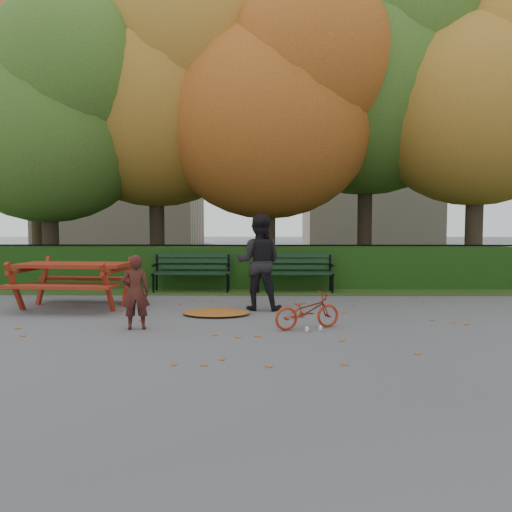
{
  "coord_description": "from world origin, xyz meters",
  "views": [
    {
      "loc": [
        0.33,
        -7.9,
        1.64
      ],
      "look_at": [
        0.23,
        1.24,
        1.0
      ],
      "focal_mm": 35.0,
      "sensor_mm": 36.0,
      "label": 1
    }
  ],
  "objects_px": {
    "tree_e": "(493,92)",
    "child": "(136,292)",
    "tree_a": "(55,113)",
    "bicycle": "(307,311)",
    "bench_left": "(192,269)",
    "tree_b": "(166,91)",
    "bench_right": "(294,269)",
    "tree_f": "(42,101)",
    "adult": "(259,262)",
    "tree_c": "(280,104)",
    "tree_d": "(382,74)",
    "tree_g": "(493,113)",
    "picnic_table": "(73,273)"
  },
  "relations": [
    {
      "from": "tree_e",
      "to": "child",
      "type": "xyz_separation_m",
      "value": [
        -8.1,
        -6.21,
        -4.52
      ]
    },
    {
      "from": "tree_a",
      "to": "bicycle",
      "type": "distance_m",
      "value": 9.6
    },
    {
      "from": "bench_left",
      "to": "tree_b",
      "type": "bearing_deg",
      "value": 110.58
    },
    {
      "from": "tree_a",
      "to": "bench_right",
      "type": "relative_size",
      "value": 4.16
    },
    {
      "from": "tree_b",
      "to": "tree_f",
      "type": "xyz_separation_m",
      "value": [
        -4.69,
        2.49,
        0.29
      ]
    },
    {
      "from": "tree_b",
      "to": "bench_right",
      "type": "xyz_separation_m",
      "value": [
        3.54,
        -3.04,
        -4.88
      ]
    },
    {
      "from": "adult",
      "to": "tree_c",
      "type": "bearing_deg",
      "value": -88.82
    },
    {
      "from": "tree_a",
      "to": "bicycle",
      "type": "height_order",
      "value": "tree_a"
    },
    {
      "from": "tree_b",
      "to": "adult",
      "type": "relative_size",
      "value": 4.98
    },
    {
      "from": "bicycle",
      "to": "tree_d",
      "type": "bearing_deg",
      "value": -41.32
    },
    {
      "from": "bicycle",
      "to": "tree_g",
      "type": "bearing_deg",
      "value": -56.55
    },
    {
      "from": "tree_b",
      "to": "tree_d",
      "type": "bearing_deg",
      "value": 4.38
    },
    {
      "from": "tree_a",
      "to": "child",
      "type": "relative_size",
      "value": 6.59
    },
    {
      "from": "tree_a",
      "to": "picnic_table",
      "type": "distance_m",
      "value": 6.02
    },
    {
      "from": "bicycle",
      "to": "bench_left",
      "type": "bearing_deg",
      "value": 8.96
    },
    {
      "from": "tree_d",
      "to": "bench_right",
      "type": "bearing_deg",
      "value": -128.23
    },
    {
      "from": "bench_left",
      "to": "bicycle",
      "type": "height_order",
      "value": "bench_left"
    },
    {
      "from": "adult",
      "to": "bicycle",
      "type": "xyz_separation_m",
      "value": [
        0.75,
        -1.67,
        -0.6
      ]
    },
    {
      "from": "picnic_table",
      "to": "child",
      "type": "xyz_separation_m",
      "value": [
        1.64,
        -1.84,
        -0.1
      ]
    },
    {
      "from": "tree_e",
      "to": "bench_right",
      "type": "xyz_separation_m",
      "value": [
        -5.42,
        -2.07,
        -4.56
      ]
    },
    {
      "from": "tree_a",
      "to": "bench_right",
      "type": "bearing_deg",
      "value": -16.61
    },
    {
      "from": "tree_g",
      "to": "picnic_table",
      "type": "relative_size",
      "value": 4.05
    },
    {
      "from": "tree_b",
      "to": "tree_d",
      "type": "xyz_separation_m",
      "value": [
        6.32,
        0.48,
        0.58
      ]
    },
    {
      "from": "tree_d",
      "to": "bench_right",
      "type": "distance_m",
      "value": 7.07
    },
    {
      "from": "tree_c",
      "to": "child",
      "type": "distance_m",
      "value": 8.06
    },
    {
      "from": "tree_a",
      "to": "tree_c",
      "type": "relative_size",
      "value": 0.94
    },
    {
      "from": "tree_e",
      "to": "bench_right",
      "type": "height_order",
      "value": "tree_e"
    },
    {
      "from": "tree_e",
      "to": "picnic_table",
      "type": "bearing_deg",
      "value": -155.83
    },
    {
      "from": "tree_d",
      "to": "child",
      "type": "relative_size",
      "value": 8.44
    },
    {
      "from": "bench_right",
      "to": "picnic_table",
      "type": "distance_m",
      "value": 4.89
    },
    {
      "from": "tree_e",
      "to": "tree_f",
      "type": "height_order",
      "value": "tree_f"
    },
    {
      "from": "tree_e",
      "to": "bicycle",
      "type": "xyz_separation_m",
      "value": [
        -5.49,
        -6.15,
        -4.81
      ]
    },
    {
      "from": "tree_f",
      "to": "bench_right",
      "type": "distance_m",
      "value": 11.19
    },
    {
      "from": "bench_right",
      "to": "adult",
      "type": "xyz_separation_m",
      "value": [
        -0.82,
        -2.41,
        0.36
      ]
    },
    {
      "from": "tree_b",
      "to": "tree_f",
      "type": "relative_size",
      "value": 0.96
    },
    {
      "from": "tree_b",
      "to": "tree_g",
      "type": "relative_size",
      "value": 1.03
    },
    {
      "from": "bench_left",
      "to": "bicycle",
      "type": "distance_m",
      "value": 4.7
    },
    {
      "from": "tree_d",
      "to": "bicycle",
      "type": "distance_m",
      "value": 9.92
    },
    {
      "from": "picnic_table",
      "to": "child",
      "type": "bearing_deg",
      "value": -43.74
    },
    {
      "from": "bicycle",
      "to": "tree_e",
      "type": "bearing_deg",
      "value": -62.57
    },
    {
      "from": "tree_a",
      "to": "bench_left",
      "type": "xyz_separation_m",
      "value": [
        3.89,
        -1.88,
        -4.0
      ]
    },
    {
      "from": "tree_e",
      "to": "child",
      "type": "relative_size",
      "value": 7.18
    },
    {
      "from": "tree_b",
      "to": "bench_right",
      "type": "relative_size",
      "value": 4.88
    },
    {
      "from": "tree_g",
      "to": "bicycle",
      "type": "distance_m",
      "value": 13.49
    },
    {
      "from": "child",
      "to": "tree_b",
      "type": "bearing_deg",
      "value": -93.52
    },
    {
      "from": "tree_b",
      "to": "bench_left",
      "type": "xyz_separation_m",
      "value": [
        1.14,
        -3.04,
        -4.88
      ]
    },
    {
      "from": "tree_e",
      "to": "adult",
      "type": "bearing_deg",
      "value": -144.33
    },
    {
      "from": "tree_f",
      "to": "tree_a",
      "type": "bearing_deg",
      "value": -62.02
    },
    {
      "from": "bench_right",
      "to": "tree_d",
      "type": "bearing_deg",
      "value": 51.77
    },
    {
      "from": "tree_e",
      "to": "adult",
      "type": "distance_m",
      "value": 8.76
    }
  ]
}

